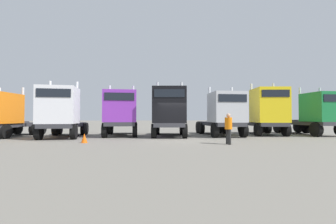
# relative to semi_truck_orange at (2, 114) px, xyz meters

# --- Properties ---
(ground) EXTENTS (200.00, 200.00, 0.00)m
(ground) POSITION_rel_semi_truck_orange_xyz_m (12.73, -3.84, -1.75)
(ground) COLOR slate
(semi_truck_orange) EXTENTS (3.30, 5.92, 3.87)m
(semi_truck_orange) POSITION_rel_semi_truck_orange_xyz_m (0.00, 0.00, 0.00)
(semi_truck_orange) COLOR #333338
(semi_truck_orange) RESTS_ON ground
(semi_truck_white) EXTENTS (2.93, 6.17, 4.20)m
(semi_truck_white) POSITION_rel_semi_truck_orange_xyz_m (4.64, -1.22, 0.11)
(semi_truck_white) COLOR #333338
(semi_truck_white) RESTS_ON ground
(semi_truck_purple) EXTENTS (2.70, 5.92, 4.11)m
(semi_truck_purple) POSITION_rel_semi_truck_orange_xyz_m (8.77, -0.10, 0.11)
(semi_truck_purple) COLOR #333338
(semi_truck_purple) RESTS_ON ground
(semi_truck_black) EXTENTS (3.23, 6.03, 4.29)m
(semi_truck_black) POSITION_rel_semi_truck_orange_xyz_m (12.51, -1.21, 0.17)
(semi_truck_black) COLOR #333338
(semi_truck_black) RESTS_ON ground
(semi_truck_silver) EXTENTS (2.62, 6.32, 4.00)m
(semi_truck_silver) POSITION_rel_semi_truck_orange_xyz_m (16.88, -0.91, 0.04)
(semi_truck_silver) COLOR #333338
(semi_truck_silver) RESTS_ON ground
(semi_truck_yellow) EXTENTS (3.29, 6.09, 4.45)m
(semi_truck_yellow) POSITION_rel_semi_truck_orange_xyz_m (20.75, -0.50, 0.27)
(semi_truck_yellow) COLOR #333338
(semi_truck_yellow) RESTS_ON ground
(semi_truck_green) EXTENTS (2.67, 6.17, 4.07)m
(semi_truck_green) POSITION_rel_semi_truck_orange_xyz_m (24.86, -1.05, 0.09)
(semi_truck_green) COLOR #333338
(semi_truck_green) RESTS_ON ground
(visitor_in_hivis) EXTENTS (0.43, 0.45, 1.72)m
(visitor_in_hivis) POSITION_rel_semi_truck_orange_xyz_m (15.19, -6.25, -0.75)
(visitor_in_hivis) COLOR black
(visitor_in_hivis) RESTS_ON ground
(traffic_cone_mid) EXTENTS (0.36, 0.36, 0.55)m
(traffic_cone_mid) POSITION_rel_semi_truck_orange_xyz_m (7.06, -4.56, -1.47)
(traffic_cone_mid) COLOR #F2590C
(traffic_cone_mid) RESTS_ON ground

